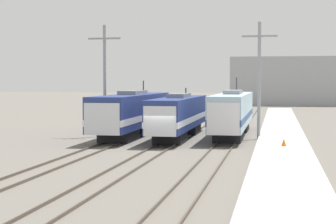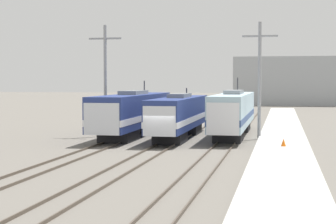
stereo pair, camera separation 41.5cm
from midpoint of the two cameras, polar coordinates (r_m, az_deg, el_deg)
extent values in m
plane|color=#666059|center=(42.54, -0.95, -3.70)|extent=(400.00, 400.00, 0.00)
cube|color=#4C4238|center=(43.91, -7.69, -3.41)|extent=(0.07, 120.00, 0.15)
cube|color=#4C4238|center=(43.48, -5.90, -3.47)|extent=(0.07, 120.00, 0.15)
cube|color=#4C4238|center=(42.68, -1.89, -3.58)|extent=(0.07, 120.00, 0.15)
cube|color=#4C4238|center=(42.38, 0.00, -3.62)|extent=(0.07, 120.00, 0.15)
cube|color=#4C4238|center=(41.91, 4.18, -3.71)|extent=(0.07, 120.00, 0.15)
cube|color=#4C4238|center=(41.76, 6.14, -3.74)|extent=(0.07, 120.00, 0.15)
cube|color=black|center=(47.68, -5.24, -2.40)|extent=(2.62, 4.14, 0.95)
cube|color=black|center=(56.74, -2.58, -1.50)|extent=(2.62, 4.14, 0.95)
cube|color=navy|center=(52.06, -3.81, 0.20)|extent=(3.08, 18.82, 2.90)
cube|color=silver|center=(52.10, -3.80, -0.43)|extent=(3.12, 18.86, 0.52)
cube|color=silver|center=(44.09, -6.57, -0.63)|extent=(2.83, 2.36, 2.46)
cube|color=black|center=(43.01, -7.02, 0.00)|extent=(2.41, 0.08, 0.69)
cube|color=slate|center=(52.00, -3.81, 1.99)|extent=(1.69, 4.71, 0.35)
cylinder|color=#38383D|center=(56.01, -2.73, 2.55)|extent=(0.12, 0.12, 1.28)
cube|color=black|center=(46.01, -0.02, -2.58)|extent=(2.30, 3.71, 0.95)
cube|color=black|center=(54.28, 1.69, -1.71)|extent=(2.30, 3.71, 0.95)
cube|color=navy|center=(50.00, 0.91, -0.04)|extent=(2.71, 16.86, 2.67)
cube|color=silver|center=(50.04, 0.91, -0.65)|extent=(2.75, 16.90, 0.48)
cube|color=silver|center=(42.86, -0.80, -0.85)|extent=(2.49, 2.46, 2.27)
cube|color=black|center=(41.71, -1.13, -0.27)|extent=(2.12, 0.08, 0.64)
cube|color=slate|center=(49.94, 0.91, 1.69)|extent=(1.49, 4.22, 0.35)
cylinder|color=#38383D|center=(53.59, 1.60, 2.03)|extent=(0.12, 0.12, 0.80)
cube|color=#232326|center=(47.90, 5.92, -2.37)|extent=(2.32, 4.34, 0.95)
cube|color=#232326|center=(57.70, 6.79, -1.44)|extent=(2.32, 4.34, 0.95)
cube|color=#9EBCCC|center=(52.66, 6.41, 0.24)|extent=(2.73, 19.75, 2.94)
cube|color=navy|center=(52.70, 6.40, -0.39)|extent=(2.77, 19.79, 0.53)
cube|color=silver|center=(43.73, 5.46, -0.63)|extent=(2.51, 1.96, 2.50)
cube|color=black|center=(42.80, 5.35, 0.02)|extent=(2.13, 0.08, 0.70)
cube|color=gray|center=(52.61, 6.42, 2.03)|extent=(1.50, 4.94, 0.35)
cylinder|color=#38383D|center=(56.93, 6.77, 2.72)|extent=(0.12, 0.12, 1.55)
cylinder|color=gray|center=(51.70, -6.68, 3.15)|extent=(0.29, 0.29, 10.18)
cube|color=gray|center=(51.84, -6.70, 7.43)|extent=(3.06, 0.16, 0.16)
cylinder|color=gray|center=(49.29, 9.01, 3.13)|extent=(0.29, 0.29, 10.18)
cube|color=gray|center=(49.44, 9.05, 7.62)|extent=(3.06, 0.16, 0.16)
cube|color=#B7B5AD|center=(41.61, 11.34, -3.70)|extent=(4.00, 120.00, 0.31)
cone|color=orange|center=(42.05, 11.42, -3.04)|extent=(0.38, 0.38, 0.56)
cube|color=#9EA3A8|center=(121.55, 13.75, 3.06)|extent=(31.16, 10.72, 10.10)
camera|label=1|loc=(0.21, -90.26, -0.01)|focal=60.00mm
camera|label=2|loc=(0.21, 89.74, 0.01)|focal=60.00mm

